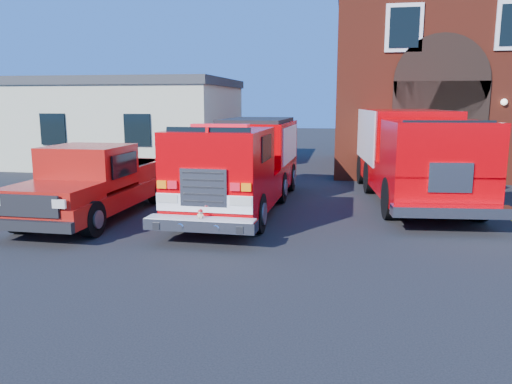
% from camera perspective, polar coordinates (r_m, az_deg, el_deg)
% --- Properties ---
extents(ground, '(100.00, 100.00, 0.00)m').
position_cam_1_polar(ground, '(12.19, 0.97, -5.02)').
color(ground, black).
rests_on(ground, ground).
extents(parking_stripe_mid, '(0.12, 3.00, 0.01)m').
position_cam_1_polar(parking_stripe_mid, '(16.62, 26.04, -1.92)').
color(parking_stripe_mid, yellow).
rests_on(parking_stripe_mid, ground).
extents(parking_stripe_far, '(0.12, 3.00, 0.01)m').
position_cam_1_polar(parking_stripe_far, '(19.47, 23.64, -0.08)').
color(parking_stripe_far, yellow).
rests_on(parking_stripe_far, ground).
extents(fire_station, '(15.20, 10.20, 8.45)m').
position_cam_1_polar(fire_station, '(26.61, 26.05, 11.51)').
color(fire_station, maroon).
rests_on(fire_station, ground).
extents(side_building, '(10.20, 8.20, 4.35)m').
position_cam_1_polar(side_building, '(26.90, -14.00, 7.84)').
color(side_building, beige).
rests_on(side_building, ground).
extents(fire_engine, '(2.65, 8.74, 2.67)m').
position_cam_1_polar(fire_engine, '(15.18, -1.42, 3.35)').
color(fire_engine, black).
rests_on(fire_engine, ground).
extents(pickup_truck, '(2.34, 6.28, 2.04)m').
position_cam_1_polar(pickup_truck, '(14.70, -17.90, 0.98)').
color(pickup_truck, black).
rests_on(pickup_truck, ground).
extents(secondary_truck, '(3.52, 9.20, 2.92)m').
position_cam_1_polar(secondary_truck, '(17.30, 17.38, 4.43)').
color(secondary_truck, black).
rests_on(secondary_truck, ground).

